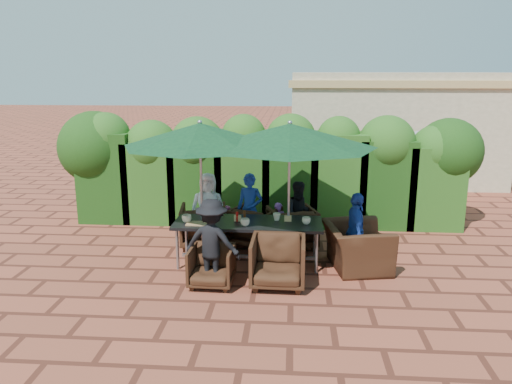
# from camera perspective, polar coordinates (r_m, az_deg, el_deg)

# --- Properties ---
(ground) EXTENTS (80.00, 80.00, 0.00)m
(ground) POSITION_cam_1_polar(r_m,az_deg,el_deg) (8.84, 0.42, -7.82)
(ground) COLOR brown
(ground) RESTS_ON ground
(dining_table) EXTENTS (2.51, 0.90, 0.75)m
(dining_table) POSITION_cam_1_polar(r_m,az_deg,el_deg) (8.50, -0.90, -3.88)
(dining_table) COLOR black
(dining_table) RESTS_ON ground
(umbrella_left) EXTENTS (2.58, 2.58, 2.46)m
(umbrella_left) POSITION_cam_1_polar(r_m,az_deg,el_deg) (8.33, -6.41, 6.52)
(umbrella_left) COLOR gray
(umbrella_left) RESTS_ON ground
(umbrella_right) EXTENTS (2.87, 2.87, 2.46)m
(umbrella_right) POSITION_cam_1_polar(r_m,az_deg,el_deg) (8.20, 3.88, 6.47)
(umbrella_right) COLOR gray
(umbrella_right) RESTS_ON ground
(chair_far_left) EXTENTS (0.93, 0.89, 0.86)m
(chair_far_left) POSITION_cam_1_polar(r_m,az_deg,el_deg) (9.49, -6.04, -3.62)
(chair_far_left) COLOR black
(chair_far_left) RESTS_ON ground
(chair_far_mid) EXTENTS (1.03, 1.00, 0.82)m
(chair_far_mid) POSITION_cam_1_polar(r_m,az_deg,el_deg) (9.49, -0.07, -3.67)
(chair_far_mid) COLOR black
(chair_far_mid) RESTS_ON ground
(chair_far_right) EXTENTS (1.01, 0.98, 0.84)m
(chair_far_right) POSITION_cam_1_polar(r_m,az_deg,el_deg) (9.39, 4.13, -3.83)
(chair_far_right) COLOR black
(chair_far_right) RESTS_ON ground
(chair_near_left) EXTENTS (0.69, 0.65, 0.69)m
(chair_near_left) POSITION_cam_1_polar(r_m,az_deg,el_deg) (7.78, -5.10, -8.23)
(chair_near_left) COLOR black
(chair_near_left) RESTS_ON ground
(chair_near_right) EXTENTS (0.84, 0.79, 0.85)m
(chair_near_right) POSITION_cam_1_polar(r_m,az_deg,el_deg) (7.72, 2.53, -7.70)
(chair_near_right) COLOR black
(chair_near_right) RESTS_ON ground
(chair_end_right) EXTENTS (0.93, 1.25, 1.00)m
(chair_end_right) POSITION_cam_1_polar(r_m,az_deg,el_deg) (8.53, 11.47, -5.35)
(chair_end_right) COLOR black
(chair_end_right) RESTS_ON ground
(adult_far_left) EXTENTS (0.72, 0.46, 1.38)m
(adult_far_left) POSITION_cam_1_polar(r_m,az_deg,el_deg) (9.51, -5.51, -1.93)
(adult_far_left) COLOR white
(adult_far_left) RESTS_ON ground
(adult_far_mid) EXTENTS (0.56, 0.49, 1.38)m
(adult_far_mid) POSITION_cam_1_polar(r_m,az_deg,el_deg) (9.42, -0.71, -2.03)
(adult_far_mid) COLOR #1C3B98
(adult_far_mid) RESTS_ON ground
(adult_far_right) EXTENTS (0.67, 0.51, 1.25)m
(adult_far_right) POSITION_cam_1_polar(r_m,az_deg,el_deg) (9.40, 5.02, -2.53)
(adult_far_right) COLOR black
(adult_far_right) RESTS_ON ground
(adult_near_left) EXTENTS (0.94, 0.57, 1.36)m
(adult_near_left) POSITION_cam_1_polar(r_m,az_deg,el_deg) (7.71, -5.05, -5.75)
(adult_near_left) COLOR black
(adult_near_left) RESTS_ON ground
(adult_end_right) EXTENTS (0.42, 0.78, 1.30)m
(adult_end_right) POSITION_cam_1_polar(r_m,az_deg,el_deg) (8.47, 11.33, -4.39)
(adult_end_right) COLOR #1C3B98
(adult_end_right) RESTS_ON ground
(child_left) EXTENTS (0.32, 0.29, 0.73)m
(child_left) POSITION_cam_1_polar(r_m,az_deg,el_deg) (9.64, -3.21, -3.70)
(child_left) COLOR #E550A1
(child_left) RESTS_ON ground
(child_right) EXTENTS (0.35, 0.31, 0.83)m
(child_right) POSITION_cam_1_polar(r_m,az_deg,el_deg) (9.46, 2.62, -3.71)
(child_right) COLOR #A453B5
(child_right) RESTS_ON ground
(pedestrian_a) EXTENTS (1.70, 1.10, 1.71)m
(pedestrian_a) POSITION_cam_1_polar(r_m,az_deg,el_deg) (12.71, 9.04, 2.68)
(pedestrian_a) COLOR #268D35
(pedestrian_a) RESTS_ON ground
(pedestrian_b) EXTENTS (0.80, 0.55, 1.56)m
(pedestrian_b) POSITION_cam_1_polar(r_m,az_deg,el_deg) (13.01, 13.01, 2.41)
(pedestrian_b) COLOR #E550A1
(pedestrian_b) RESTS_ON ground
(pedestrian_c) EXTENTS (1.23, 0.71, 1.81)m
(pedestrian_c) POSITION_cam_1_polar(r_m,az_deg,el_deg) (13.09, 18.02, 2.71)
(pedestrian_c) COLOR gray
(pedestrian_c) RESTS_ON ground
(cup_a) EXTENTS (0.17, 0.17, 0.13)m
(cup_a) POSITION_cam_1_polar(r_m,az_deg,el_deg) (8.50, -7.92, -3.03)
(cup_a) COLOR beige
(cup_a) RESTS_ON dining_table
(cup_b) EXTENTS (0.15, 0.15, 0.14)m
(cup_b) POSITION_cam_1_polar(r_m,az_deg,el_deg) (8.68, -5.22, -2.56)
(cup_b) COLOR beige
(cup_b) RESTS_ON dining_table
(cup_c) EXTENTS (0.16, 0.16, 0.12)m
(cup_c) POSITION_cam_1_polar(r_m,az_deg,el_deg) (8.23, -1.26, -3.47)
(cup_c) COLOR beige
(cup_c) RESTS_ON dining_table
(cup_d) EXTENTS (0.14, 0.14, 0.13)m
(cup_d) POSITION_cam_1_polar(r_m,az_deg,el_deg) (8.53, 2.39, -2.85)
(cup_d) COLOR beige
(cup_d) RESTS_ON dining_table
(cup_e) EXTENTS (0.15, 0.15, 0.12)m
(cup_e) POSITION_cam_1_polar(r_m,az_deg,el_deg) (8.37, 5.76, -3.28)
(cup_e) COLOR beige
(cup_e) RESTS_ON dining_table
(ketchup_bottle) EXTENTS (0.04, 0.04, 0.17)m
(ketchup_bottle) POSITION_cam_1_polar(r_m,az_deg,el_deg) (8.47, -2.17, -2.82)
(ketchup_bottle) COLOR #B20C0A
(ketchup_bottle) RESTS_ON dining_table
(sauce_bottle) EXTENTS (0.04, 0.04, 0.17)m
(sauce_bottle) POSITION_cam_1_polar(r_m,az_deg,el_deg) (8.53, -1.32, -2.69)
(sauce_bottle) COLOR #4C230C
(sauce_bottle) RESTS_ON dining_table
(serving_tray) EXTENTS (0.35, 0.25, 0.02)m
(serving_tray) POSITION_cam_1_polar(r_m,az_deg,el_deg) (8.40, -6.75, -3.59)
(serving_tray) COLOR #A37F4F
(serving_tray) RESTS_ON dining_table
(number_block_left) EXTENTS (0.12, 0.06, 0.10)m
(number_block_left) POSITION_cam_1_polar(r_m,az_deg,el_deg) (8.50, -2.12, -3.02)
(number_block_left) COLOR tan
(number_block_left) RESTS_ON dining_table
(number_block_right) EXTENTS (0.12, 0.06, 0.10)m
(number_block_right) POSITION_cam_1_polar(r_m,az_deg,el_deg) (8.50, 3.67, -3.03)
(number_block_right) COLOR tan
(number_block_right) RESTS_ON dining_table
(hedge_wall) EXTENTS (9.10, 1.60, 2.40)m
(hedge_wall) POSITION_cam_1_polar(r_m,az_deg,el_deg) (10.73, 0.28, 3.38)
(hedge_wall) COLOR black
(hedge_wall) RESTS_ON ground
(building) EXTENTS (6.20, 3.08, 3.20)m
(building) POSITION_cam_1_polar(r_m,az_deg,el_deg) (15.57, 15.30, 7.16)
(building) COLOR beige
(building) RESTS_ON ground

